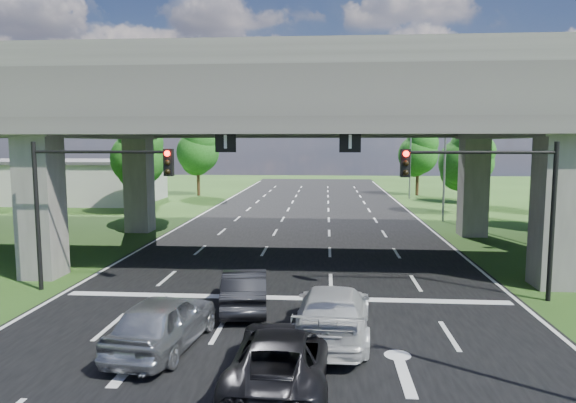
# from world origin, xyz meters

# --- Properties ---
(ground) EXTENTS (160.00, 160.00, 0.00)m
(ground) POSITION_xyz_m (0.00, 0.00, 0.00)
(ground) COLOR #243F14
(ground) RESTS_ON ground
(road) EXTENTS (18.00, 120.00, 0.03)m
(road) POSITION_xyz_m (0.00, 10.00, 0.01)
(road) COLOR black
(road) RESTS_ON ground
(overpass) EXTENTS (80.00, 15.00, 10.00)m
(overpass) POSITION_xyz_m (0.00, 12.00, 7.92)
(overpass) COLOR #33312E
(overpass) RESTS_ON ground
(warehouse) EXTENTS (20.00, 10.00, 4.00)m
(warehouse) POSITION_xyz_m (-26.00, 35.00, 2.00)
(warehouse) COLOR #9E9E99
(warehouse) RESTS_ON ground
(signal_right) EXTENTS (5.76, 0.54, 6.00)m
(signal_right) POSITION_xyz_m (7.82, 3.94, 4.19)
(signal_right) COLOR black
(signal_right) RESTS_ON ground
(signal_left) EXTENTS (5.76, 0.54, 6.00)m
(signal_left) POSITION_xyz_m (-7.82, 3.94, 4.19)
(signal_left) COLOR black
(signal_left) RESTS_ON ground
(streetlight_far) EXTENTS (3.38, 0.25, 10.00)m
(streetlight_far) POSITION_xyz_m (10.10, 24.00, 5.85)
(streetlight_far) COLOR gray
(streetlight_far) RESTS_ON ground
(streetlight_beyond) EXTENTS (3.38, 0.25, 10.00)m
(streetlight_beyond) POSITION_xyz_m (10.10, 40.00, 5.85)
(streetlight_beyond) COLOR gray
(streetlight_beyond) RESTS_ON ground
(tree_left_near) EXTENTS (4.50, 4.50, 7.80)m
(tree_left_near) POSITION_xyz_m (-13.95, 26.00, 4.82)
(tree_left_near) COLOR black
(tree_left_near) RESTS_ON ground
(tree_left_mid) EXTENTS (3.91, 3.90, 6.76)m
(tree_left_mid) POSITION_xyz_m (-16.95, 34.00, 4.17)
(tree_left_mid) COLOR black
(tree_left_mid) RESTS_ON ground
(tree_left_far) EXTENTS (4.80, 4.80, 8.32)m
(tree_left_far) POSITION_xyz_m (-12.95, 42.00, 5.14)
(tree_left_far) COLOR black
(tree_left_far) RESTS_ON ground
(tree_right_near) EXTENTS (4.20, 4.20, 7.28)m
(tree_right_near) POSITION_xyz_m (13.05, 28.00, 4.50)
(tree_right_near) COLOR black
(tree_right_near) RESTS_ON ground
(tree_right_mid) EXTENTS (3.91, 3.90, 6.76)m
(tree_right_mid) POSITION_xyz_m (16.05, 36.00, 4.17)
(tree_right_mid) COLOR black
(tree_right_mid) RESTS_ON ground
(tree_right_far) EXTENTS (4.50, 4.50, 7.80)m
(tree_right_far) POSITION_xyz_m (12.05, 44.00, 4.82)
(tree_right_far) COLOR black
(tree_right_far) RESTS_ON ground
(car_silver) EXTENTS (2.46, 4.88, 1.59)m
(car_silver) POSITION_xyz_m (-3.07, -1.62, 0.83)
(car_silver) COLOR #AEB0B6
(car_silver) RESTS_ON road
(car_dark) EXTENTS (2.08, 4.53, 1.44)m
(car_dark) POSITION_xyz_m (-1.31, 2.16, 0.75)
(car_dark) COLOR black
(car_dark) RESTS_ON road
(car_white) EXTENTS (2.56, 5.58, 1.58)m
(car_white) POSITION_xyz_m (1.80, -0.39, 0.82)
(car_white) COLOR #B3B3B3
(car_white) RESTS_ON road
(car_trailing) EXTENTS (2.49, 5.14, 1.41)m
(car_trailing) POSITION_xyz_m (0.51, -3.60, 0.74)
(car_trailing) COLOR black
(car_trailing) RESTS_ON road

